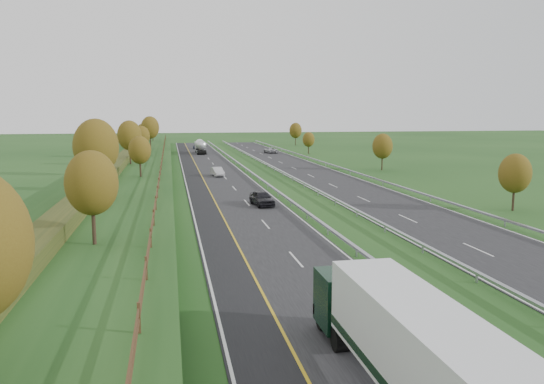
% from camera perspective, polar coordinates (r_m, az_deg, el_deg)
% --- Properties ---
extents(ground, '(400.00, 400.00, 0.00)m').
position_cam_1_polar(ground, '(81.03, -0.02, 1.29)').
color(ground, '#1E4619').
rests_on(ground, ground).
extents(near_carriageway, '(10.50, 200.00, 0.04)m').
position_cam_1_polar(near_carriageway, '(84.86, -5.97, 1.59)').
color(near_carriageway, black).
rests_on(near_carriageway, ground).
extents(far_carriageway, '(10.50, 200.00, 0.04)m').
position_cam_1_polar(far_carriageway, '(87.81, 4.82, 1.84)').
color(far_carriageway, black).
rests_on(far_carriageway, ground).
extents(hard_shoulder, '(3.00, 200.00, 0.04)m').
position_cam_1_polar(hard_shoulder, '(84.62, -8.51, 1.52)').
color(hard_shoulder, black).
rests_on(hard_shoulder, ground).
extents(lane_markings, '(26.75, 200.00, 0.01)m').
position_cam_1_polar(lane_markings, '(85.52, -1.69, 1.70)').
color(lane_markings, silver).
rests_on(lane_markings, near_carriageway).
extents(embankment_left, '(12.00, 200.00, 2.00)m').
position_cam_1_polar(embankment_left, '(84.64, -14.79, 2.00)').
color(embankment_left, '#1E4619').
rests_on(embankment_left, ground).
extents(hedge_left, '(2.20, 180.00, 1.10)m').
position_cam_1_polar(hedge_left, '(84.65, -16.18, 3.00)').
color(hedge_left, '#2C3817').
rests_on(hedge_left, embankment_left).
extents(fence_left, '(0.12, 189.06, 1.20)m').
position_cam_1_polar(fence_left, '(83.87, -11.78, 3.23)').
color(fence_left, '#422B19').
rests_on(fence_left, embankment_left).
extents(median_barrier_near, '(0.32, 200.00, 0.71)m').
position_cam_1_polar(median_barrier_near, '(85.46, -2.17, 2.08)').
color(median_barrier_near, '#9A9DA2').
rests_on(median_barrier_near, ground).
extents(median_barrier_far, '(0.32, 200.00, 0.71)m').
position_cam_1_polar(median_barrier_far, '(86.38, 1.18, 2.15)').
color(median_barrier_far, '#9A9DA2').
rests_on(median_barrier_far, ground).
extents(outer_barrier_far, '(0.32, 200.00, 0.71)m').
position_cam_1_polar(outer_barrier_far, '(89.48, 8.40, 2.28)').
color(outer_barrier_far, '#9A9DA2').
rests_on(outer_barrier_far, ground).
extents(trees_left, '(6.64, 164.30, 7.66)m').
position_cam_1_polar(trees_left, '(80.85, -14.84, 5.53)').
color(trees_left, '#2D2116').
rests_on(trees_left, embankment_left).
extents(trees_far, '(8.45, 118.60, 7.12)m').
position_cam_1_polar(trees_far, '(119.19, 7.22, 5.59)').
color(trees_far, '#2D2116').
rests_on(trees_far, ground).
extents(box_lorry, '(2.58, 16.28, 4.06)m').
position_cam_1_polar(box_lorry, '(18.60, 15.54, -16.74)').
color(box_lorry, black).
rests_on(box_lorry, near_carriageway).
extents(road_tanker, '(2.40, 11.22, 3.46)m').
position_cam_1_polar(road_tanker, '(135.73, -7.70, 4.92)').
color(road_tanker, silver).
rests_on(road_tanker, near_carriageway).
extents(car_dark_near, '(2.49, 4.95, 1.62)m').
position_cam_1_polar(car_dark_near, '(58.51, -1.09, -0.66)').
color(car_dark_near, black).
rests_on(car_dark_near, near_carriageway).
extents(car_silver_mid, '(2.09, 4.52, 1.43)m').
position_cam_1_polar(car_silver_mid, '(86.23, -5.90, 2.19)').
color(car_silver_mid, '#BAB9BE').
rests_on(car_silver_mid, near_carriageway).
extents(car_small_far, '(2.10, 4.86, 1.39)m').
position_cam_1_polar(car_small_far, '(152.65, -8.08, 4.88)').
color(car_small_far, '#141D40').
rests_on(car_small_far, near_carriageway).
extents(car_oncoming, '(3.04, 5.59, 1.49)m').
position_cam_1_polar(car_oncoming, '(135.51, -0.17, 4.53)').
color(car_oncoming, '#B5B4BA').
rests_on(car_oncoming, far_carriageway).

